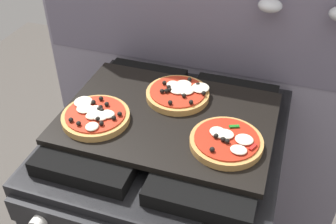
# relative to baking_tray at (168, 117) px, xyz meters

# --- Properties ---
(kitchen_backsplash) EXTENTS (1.10, 0.09, 1.55)m
(kitchen_backsplash) POSITION_rel_baking_tray_xyz_m (0.00, 0.33, -0.12)
(kitchen_backsplash) COLOR gray
(kitchen_backsplash) RESTS_ON ground_plane
(baking_tray) EXTENTS (0.54, 0.38, 0.02)m
(baking_tray) POSITION_rel_baking_tray_xyz_m (0.00, 0.00, 0.00)
(baking_tray) COLOR black
(baking_tray) RESTS_ON stove
(pizza_left) EXTENTS (0.17, 0.17, 0.03)m
(pizza_left) POSITION_rel_baking_tray_xyz_m (-0.17, -0.08, 0.02)
(pizza_left) COLOR tan
(pizza_left) RESTS_ON baking_tray
(pizza_right) EXTENTS (0.17, 0.17, 0.03)m
(pizza_right) POSITION_rel_baking_tray_xyz_m (0.17, -0.07, 0.02)
(pizza_right) COLOR #C18947
(pizza_right) RESTS_ON baking_tray
(pizza_center) EXTENTS (0.17, 0.17, 0.03)m
(pizza_center) POSITION_rel_baking_tray_xyz_m (0.01, 0.08, 0.02)
(pizza_center) COLOR tan
(pizza_center) RESTS_ON baking_tray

